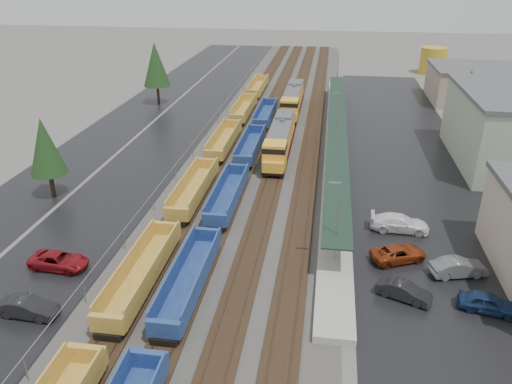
% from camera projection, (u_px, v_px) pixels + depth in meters
% --- Properties ---
extents(ballast_strip, '(20.00, 160.00, 0.08)m').
position_uv_depth(ballast_strip, '(276.00, 125.00, 80.35)').
color(ballast_strip, '#302D2B').
rests_on(ballast_strip, ground).
extents(trackbed, '(14.60, 160.00, 0.22)m').
position_uv_depth(trackbed, '(276.00, 124.00, 80.30)').
color(trackbed, black).
rests_on(trackbed, ground).
extents(west_parking_lot, '(10.00, 160.00, 0.02)m').
position_uv_depth(west_parking_lot, '(186.00, 121.00, 82.35)').
color(west_parking_lot, black).
rests_on(west_parking_lot, ground).
extents(west_road, '(9.00, 160.00, 0.02)m').
position_uv_depth(west_road, '(128.00, 118.00, 83.68)').
color(west_road, black).
rests_on(west_road, ground).
extents(east_commuter_lot, '(16.00, 100.00, 0.02)m').
position_uv_depth(east_commuter_lot, '(405.00, 152.00, 68.88)').
color(east_commuter_lot, black).
rests_on(east_commuter_lot, ground).
extents(station_platform, '(3.00, 80.00, 8.00)m').
position_uv_depth(station_platform, '(336.00, 144.00, 69.84)').
color(station_platform, '#9E9B93').
rests_on(station_platform, ground).
extents(chainlink_fence, '(0.08, 160.04, 2.02)m').
position_uv_depth(chainlink_fence, '(216.00, 115.00, 79.55)').
color(chainlink_fence, gray).
rests_on(chainlink_fence, ground).
extents(distant_hills, '(301.00, 140.00, 25.20)m').
position_uv_depth(distant_hills, '(421.00, 23.00, 209.52)').
color(distant_hills, '#4E614C').
rests_on(distant_hills, ground).
extents(tree_west_near, '(3.96, 3.96, 9.00)m').
position_uv_depth(tree_west_near, '(45.00, 146.00, 53.93)').
color(tree_west_near, '#332316').
rests_on(tree_west_near, ground).
extents(tree_west_far, '(4.84, 4.84, 11.00)m').
position_uv_depth(tree_west_far, '(156.00, 64.00, 89.37)').
color(tree_west_far, '#332316').
rests_on(tree_west_far, ground).
extents(tree_east, '(4.40, 4.40, 10.00)m').
position_uv_depth(tree_east, '(468.00, 94.00, 72.13)').
color(tree_east, '#332316').
rests_on(tree_east, ground).
extents(locomotive_lead, '(2.82, 18.58, 4.21)m').
position_uv_depth(locomotive_lead, '(280.00, 140.00, 66.75)').
color(locomotive_lead, black).
rests_on(locomotive_lead, ground).
extents(locomotive_trail, '(2.82, 18.58, 4.21)m').
position_uv_depth(locomotive_trail, '(293.00, 100.00, 85.58)').
color(locomotive_trail, black).
rests_on(locomotive_trail, ground).
extents(well_string_yellow, '(2.56, 112.66, 2.27)m').
position_uv_depth(well_string_yellow, '(194.00, 189.00, 55.05)').
color(well_string_yellow, '#A8772E').
rests_on(well_string_yellow, ground).
extents(well_string_blue, '(2.47, 92.31, 2.19)m').
position_uv_depth(well_string_blue, '(212.00, 231.00, 46.69)').
color(well_string_blue, navy).
rests_on(well_string_blue, ground).
extents(storage_tank, '(5.93, 5.93, 5.93)m').
position_uv_depth(storage_tank, '(433.00, 61.00, 115.43)').
color(storage_tank, gold).
rests_on(storage_tank, ground).
extents(parked_car_west_b, '(1.76, 4.57, 1.49)m').
position_uv_depth(parked_car_west_b, '(28.00, 308.00, 36.95)').
color(parked_car_west_b, black).
rests_on(parked_car_west_b, ground).
extents(parked_car_west_c, '(2.62, 5.21, 1.41)m').
position_uv_depth(parked_car_west_c, '(59.00, 261.00, 42.76)').
color(parked_car_west_c, maroon).
rests_on(parked_car_west_c, ground).
extents(parked_car_east_a, '(3.01, 4.46, 1.39)m').
position_uv_depth(parked_car_east_a, '(404.00, 291.00, 38.87)').
color(parked_car_east_a, black).
rests_on(parked_car_east_a, ground).
extents(parked_car_east_b, '(4.13, 5.47, 1.38)m').
position_uv_depth(parked_car_east_b, '(399.00, 254.00, 43.85)').
color(parked_car_east_b, maroon).
rests_on(parked_car_east_b, ground).
extents(parked_car_east_c, '(2.48, 5.69, 1.63)m').
position_uv_depth(parked_car_east_c, '(400.00, 223.00, 48.66)').
color(parked_car_east_c, white).
rests_on(parked_car_east_c, ground).
extents(parked_car_east_d, '(2.62, 4.63, 1.49)m').
position_uv_depth(parked_car_east_d, '(488.00, 303.00, 37.45)').
color(parked_car_east_d, navy).
rests_on(parked_car_east_d, ground).
extents(parked_car_east_e, '(2.84, 4.97, 1.55)m').
position_uv_depth(parked_car_east_e, '(458.00, 268.00, 41.70)').
color(parked_car_east_e, slate).
rests_on(parked_car_east_e, ground).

